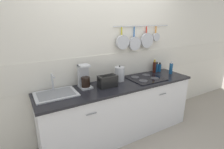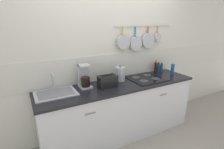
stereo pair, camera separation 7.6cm
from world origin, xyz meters
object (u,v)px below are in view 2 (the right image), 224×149
(coffee_maker, at_px, (84,78))
(bottle_olive_oil, at_px, (161,68))
(bottle_sesame_oil, at_px, (156,67))
(kettle, at_px, (120,74))
(bottle_cooking_wine, at_px, (173,69))
(toaster, at_px, (108,81))
(bottle_vinegar, at_px, (158,68))

(coffee_maker, relative_size, bottle_olive_oil, 1.97)
(coffee_maker, relative_size, bottle_sesame_oil, 1.39)
(bottle_sesame_oil, xyz_separation_m, bottle_olive_oil, (0.13, -0.00, -0.03))
(coffee_maker, xyz_separation_m, kettle, (0.59, -0.01, -0.03))
(bottle_sesame_oil, relative_size, bottle_cooking_wine, 1.04)
(toaster, xyz_separation_m, bottle_olive_oil, (1.23, 0.20, -0.01))
(bottle_vinegar, relative_size, bottle_olive_oil, 1.10)
(bottle_cooking_wine, bearing_deg, kettle, 172.02)
(bottle_sesame_oil, bearing_deg, bottle_cooking_wine, -46.05)
(bottle_sesame_oil, relative_size, bottle_vinegar, 1.28)
(coffee_maker, bearing_deg, kettle, -1.35)
(bottle_vinegar, bearing_deg, coffee_maker, -177.78)
(toaster, xyz_separation_m, bottle_vinegar, (1.17, 0.21, -0.00))
(bottle_vinegar, distance_m, bottle_olive_oil, 0.07)
(kettle, xyz_separation_m, bottle_vinegar, (0.87, 0.07, -0.03))
(kettle, height_order, bottle_cooking_wine, kettle)
(bottle_sesame_oil, distance_m, bottle_vinegar, 0.07)
(bottle_sesame_oil, height_order, bottle_vinegar, bottle_sesame_oil)
(toaster, bearing_deg, bottle_sesame_oil, 10.63)
(coffee_maker, distance_m, bottle_sesame_oil, 1.40)
(toaster, bearing_deg, coffee_maker, 153.05)
(coffee_maker, relative_size, toaster, 1.15)
(bottle_sesame_oil, relative_size, bottle_olive_oil, 1.41)
(bottle_sesame_oil, xyz_separation_m, bottle_vinegar, (0.07, 0.00, -0.02))
(bottle_vinegar, height_order, bottle_cooking_wine, bottle_cooking_wine)
(coffee_maker, height_order, bottle_sesame_oil, coffee_maker)
(toaster, distance_m, bottle_olive_oil, 1.25)
(toaster, bearing_deg, kettle, 25.11)
(coffee_maker, height_order, kettle, coffee_maker)
(bottle_olive_oil, bearing_deg, toaster, -170.66)
(coffee_maker, xyz_separation_m, bottle_cooking_wine, (1.60, -0.16, -0.04))
(coffee_maker, height_order, bottle_vinegar, coffee_maker)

